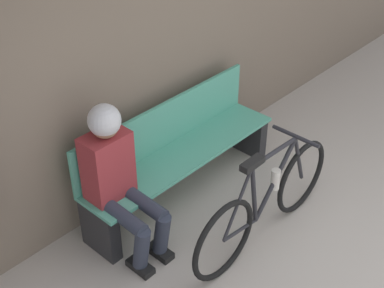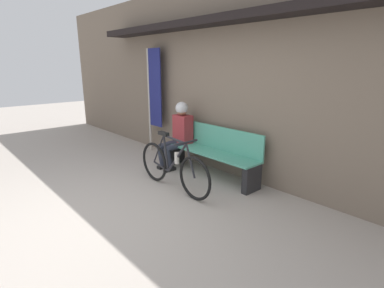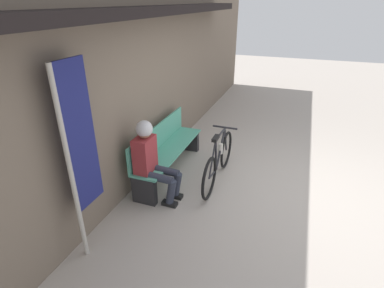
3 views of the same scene
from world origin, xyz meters
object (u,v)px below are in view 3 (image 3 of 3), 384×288
at_px(park_bench_near, 167,150).
at_px(banner_pole, 78,148).
at_px(bicycle, 219,161).
at_px(person_seated, 151,156).

distance_m(park_bench_near, banner_pole, 2.02).
xyz_separation_m(park_bench_near, bicycle, (0.04, -0.87, -0.05)).
distance_m(person_seated, banner_pole, 1.26).
relative_size(park_bench_near, person_seated, 1.58).
xyz_separation_m(person_seated, banner_pole, (-1.09, 0.22, 0.60)).
relative_size(bicycle, banner_pole, 0.75).
xyz_separation_m(park_bench_near, banner_pole, (-1.82, 0.11, 0.88)).
bearing_deg(park_bench_near, banner_pole, 176.67).
height_order(bicycle, banner_pole, banner_pole).
bearing_deg(person_seated, park_bench_near, 8.86).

